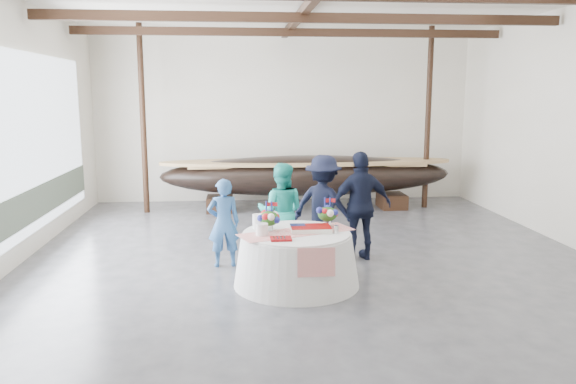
{
  "coord_description": "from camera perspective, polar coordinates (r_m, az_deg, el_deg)",
  "views": [
    {
      "loc": [
        -1.28,
        -9.14,
        2.87
      ],
      "look_at": [
        -0.4,
        0.41,
        1.19
      ],
      "focal_mm": 35.0,
      "sensor_mm": 36.0,
      "label": 1
    }
  ],
  "objects": [
    {
      "name": "pavilion_structure",
      "position": [
        10.08,
        2.17,
        16.39
      ],
      "size": [
        9.8,
        11.76,
        4.5
      ],
      "color": "black",
      "rests_on": "ground"
    },
    {
      "name": "guest_woman_blue",
      "position": [
        9.43,
        -6.55,
        -3.13
      ],
      "size": [
        0.59,
        0.43,
        1.49
      ],
      "primitive_type": "imported",
      "rotation": [
        0.0,
        0.0,
        3.28
      ],
      "color": "#2A5386",
      "rests_on": "ground"
    },
    {
      "name": "banquet_table",
      "position": [
        8.56,
        0.86,
        -6.77
      ],
      "size": [
        1.91,
        1.91,
        0.82
      ],
      "color": "silver",
      "rests_on": "ground"
    },
    {
      "name": "guest_man_right",
      "position": [
        9.8,
        7.42,
        -1.43
      ],
      "size": [
        1.18,
        0.64,
        1.9
      ],
      "primitive_type": "imported",
      "rotation": [
        0.0,
        0.0,
        3.31
      ],
      "color": "black",
      "rests_on": "ground"
    },
    {
      "name": "guest_man_left",
      "position": [
        9.97,
        3.61,
        -1.42
      ],
      "size": [
        1.35,
        1.2,
        1.81
      ],
      "primitive_type": "imported",
      "rotation": [
        0.0,
        0.0,
        2.57
      ],
      "color": "black",
      "rests_on": "ground"
    },
    {
      "name": "tabletop_items",
      "position": [
        8.55,
        0.82,
        -2.91
      ],
      "size": [
        1.84,
        1.16,
        0.4
      ],
      "color": "red",
      "rests_on": "banquet_table"
    },
    {
      "name": "guest_woman_teal",
      "position": [
        9.75,
        -0.72,
        -2.0
      ],
      "size": [
        0.93,
        0.78,
        1.7
      ],
      "primitive_type": "imported",
      "rotation": [
        0.0,
        0.0,
        2.96
      ],
      "color": "#22B2A2",
      "rests_on": "ground"
    },
    {
      "name": "wall_back",
      "position": [
        15.21,
        -0.41,
        7.61
      ],
      "size": [
        10.0,
        0.02,
        4.5
      ],
      "primitive_type": "cube",
      "color": "silver",
      "rests_on": "ground"
    },
    {
      "name": "open_bay",
      "position": [
        10.84,
        -25.06,
        3.48
      ],
      "size": [
        0.03,
        7.0,
        3.2
      ],
      "color": "silver",
      "rests_on": "ground"
    },
    {
      "name": "floor",
      "position": [
        9.67,
        2.62,
        -7.34
      ],
      "size": [
        10.0,
        12.0,
        0.01
      ],
      "primitive_type": "cube",
      "color": "#3D3D42",
      "rests_on": "ground"
    },
    {
      "name": "wall_front",
      "position": [
        3.45,
        16.6,
        -0.85
      ],
      "size": [
        10.0,
        0.02,
        4.5
      ],
      "primitive_type": "cube",
      "color": "silver",
      "rests_on": "ground"
    },
    {
      "name": "longboat_display",
      "position": [
        14.0,
        1.96,
        1.73
      ],
      "size": [
        7.26,
        1.45,
        1.36
      ],
      "color": "black",
      "rests_on": "ground"
    }
  ]
}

